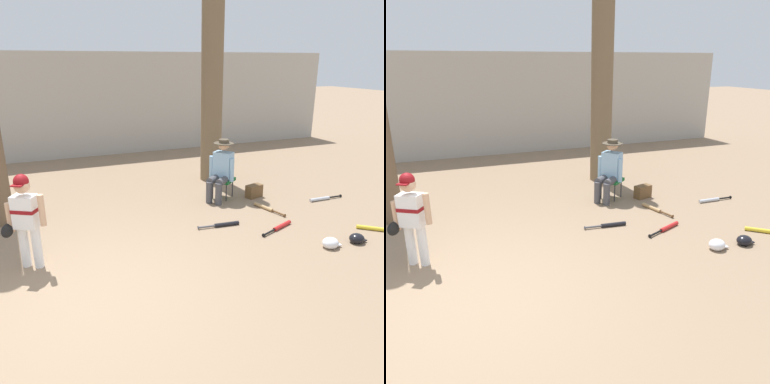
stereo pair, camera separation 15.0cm
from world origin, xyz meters
The scene contains 14 objects.
ground_plane centered at (0.00, 0.00, 0.00)m, with size 60.00×60.00×0.00m, color #897056.
concrete_back_wall centered at (0.00, 7.38, 1.44)m, with size 18.00×0.36×2.89m, color #ADA89E.
tree_behind_spectator centered at (3.40, 3.87, 1.90)m, with size 0.70×0.70×4.48m.
young_ballplayer centered at (-0.56, 1.09, 0.74)m, with size 0.61×0.36×1.31m.
folding_stool centered at (3.07, 2.59, 0.36)m, with size 0.56×0.56×0.41m.
seated_spectator centered at (3.00, 2.53, 0.64)m, with size 0.65×0.61×1.20m.
handbag_beside_stool centered at (3.68, 2.37, 0.13)m, with size 0.34×0.18×0.26m, color brown.
bat_aluminum_silver centered at (4.85, 1.69, 0.03)m, with size 0.76×0.07×0.07m.
bat_wood_tan centered at (3.53, 1.68, 0.03)m, with size 0.24×0.74×0.07m.
bat_red_barrel centered at (3.28, 0.86, 0.03)m, with size 0.73×0.35×0.07m.
bat_yellow_trainer centered at (4.68, 0.20, 0.03)m, with size 0.62×0.55×0.07m.
bat_black_composite centered at (2.45, 1.30, 0.03)m, with size 0.73×0.13×0.07m.
batting_helmet_white centered at (3.58, 0.00, 0.07)m, with size 0.29×0.23×0.17m.
batting_helmet_black centered at (4.06, -0.02, 0.07)m, with size 0.27×0.21×0.16m.
Camera 2 is at (-0.15, -4.03, 2.65)m, focal length 35.80 mm.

